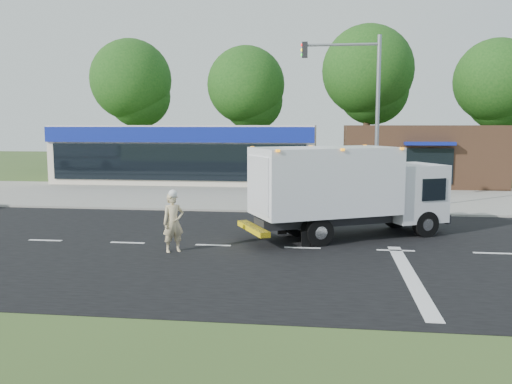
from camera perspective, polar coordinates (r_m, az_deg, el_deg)
ground at (r=18.00m, az=4.91°, el=-5.92°), size 120.00×120.00×0.00m
road_asphalt at (r=18.00m, az=4.91°, el=-5.90°), size 60.00×14.00×0.02m
sidewalk at (r=26.04m, az=5.69°, el=-1.73°), size 60.00×2.40×0.12m
parking_apron at (r=31.79m, az=6.00°, el=-0.23°), size 60.00×9.00×0.02m
lane_markings at (r=16.68m, az=9.39°, el=-6.97°), size 55.20×7.00×0.01m
ems_box_truck at (r=19.58m, az=9.40°, el=0.68°), size 7.61×5.37×3.27m
emergency_worker at (r=17.40m, az=-8.70°, el=-3.11°), size 0.83×0.77×2.01m
retail_strip_mall at (r=38.74m, az=-7.20°, el=4.04°), size 18.00×6.20×4.00m
brown_storefront at (r=38.08m, az=16.87°, el=3.72°), size 10.00×6.70×4.00m
traffic_signal_pole at (r=25.19m, az=11.21°, el=8.97°), size 3.51×0.25×8.00m
background_trees at (r=45.83m, az=5.48°, el=11.25°), size 36.77×7.39×12.10m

